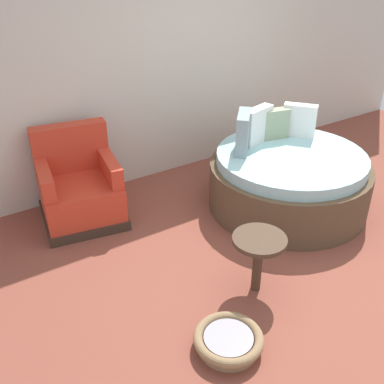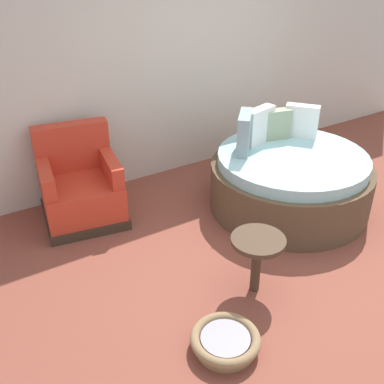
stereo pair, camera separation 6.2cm
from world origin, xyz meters
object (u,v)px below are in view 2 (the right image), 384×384
Objects in this scene: round_daybed at (289,180)px; pet_basket at (225,341)px; side_table at (258,248)px; red_armchair at (81,188)px.

round_daybed is 3.32× the size of pet_basket.
side_table reaches higher than pet_basket.
red_armchair reaches higher than pet_basket.
round_daybed is 3.25× the size of side_table.
pet_basket is at bearing -145.95° from side_table.
red_armchair is at bearing 153.54° from round_daybed.
red_armchair is at bearing 96.11° from pet_basket.
pet_basket is 0.78m from side_table.
pet_basket is at bearing -83.89° from red_armchair.
red_armchair reaches higher than side_table.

